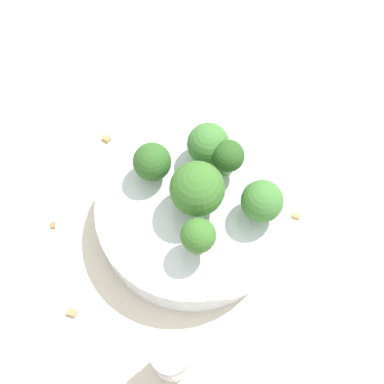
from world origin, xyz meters
name	(u,v)px	position (x,y,z in m)	size (l,w,h in m)	color
ground_plane	(192,222)	(0.00, 0.00, 0.00)	(3.00, 3.00, 0.00)	beige
bowl	(192,214)	(0.00, 0.00, 0.02)	(0.20, 0.20, 0.05)	silver
broccoli_floret_0	(198,191)	(0.00, -0.01, 0.08)	(0.06, 0.06, 0.06)	#7A9E5B
broccoli_floret_1	(152,162)	(0.05, 0.03, 0.07)	(0.04, 0.04, 0.05)	#84AD66
broccoli_floret_2	(262,202)	(-0.03, -0.07, 0.07)	(0.04, 0.04, 0.05)	#84AD66
broccoli_floret_3	(208,144)	(0.05, -0.03, 0.07)	(0.04, 0.04, 0.05)	#7A9E5B
broccoli_floret_4	(228,157)	(0.03, -0.05, 0.08)	(0.03, 0.03, 0.05)	#84AD66
broccoli_floret_5	(198,237)	(-0.05, 0.01, 0.08)	(0.03, 0.03, 0.05)	#8EB770
pepper_shaker	(171,360)	(-0.14, 0.06, 0.04)	(0.04, 0.04, 0.07)	silver
almond_crumb_0	(53,225)	(0.03, 0.15, 0.00)	(0.01, 0.00, 0.01)	olive
almond_crumb_1	(106,138)	(0.13, 0.07, 0.00)	(0.01, 0.01, 0.01)	#AD7F4C
almond_crumb_2	(296,215)	(-0.02, -0.11, 0.00)	(0.01, 0.01, 0.01)	#AD7F4C
almond_crumb_3	(71,312)	(-0.07, 0.15, 0.00)	(0.01, 0.01, 0.01)	#AD7F4C
almond_crumb_4	(132,151)	(0.10, 0.05, 0.00)	(0.01, 0.00, 0.01)	#AD7F4C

